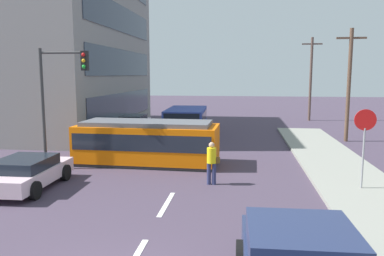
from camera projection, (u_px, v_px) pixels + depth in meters
The scene contains 16 objects.
ground_plane at pixel (184, 173), 16.59m from camera, with size 120.00×120.00×0.00m, color #423648.
sidewalk_curb_right at pixel (384, 211), 11.79m from camera, with size 3.20×36.00×0.14m, color gray.
lane_stripe_2 at pixel (167, 204), 12.66m from camera, with size 0.16×2.40×0.01m, color silver.
lane_stripe_3 at pixel (202, 143), 24.06m from camera, with size 0.16×2.40×0.01m, color silver.
lane_stripe_4 at pixel (210, 129), 29.95m from camera, with size 0.16×2.40×0.01m, color silver.
corner_building at pixel (34, 46), 29.73m from camera, with size 14.32×17.17×12.80m.
streetcar_tram at pixel (147, 142), 18.27m from camera, with size 6.76×2.74×2.06m.
city_bus at pixel (186, 121), 26.34m from camera, with size 2.68×5.30×1.93m.
pedestrian_crossing at pixel (212, 161), 14.80m from camera, with size 0.50×0.36×1.67m.
parked_sedan_mid at pixel (27, 172), 14.30m from camera, with size 2.15×4.07×1.19m.
parked_sedan_far at pixel (113, 136), 22.61m from camera, with size 2.12×4.19×1.19m.
parked_sedan_furthest at pixel (133, 122), 29.17m from camera, with size 2.13×4.48×1.19m.
stop_sign at pixel (365, 132), 13.70m from camera, with size 0.76×0.07×2.88m.
traffic_light_mast at pixel (59, 87), 16.80m from camera, with size 2.24×0.33×5.38m.
utility_pole_mid at pixel (349, 83), 24.03m from camera, with size 1.80×0.24×7.07m.
utility_pole_far at pixel (311, 77), 35.03m from camera, with size 1.80×0.24×7.57m.
Camera 1 is at (2.39, -5.98, 4.25)m, focal length 35.88 mm.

